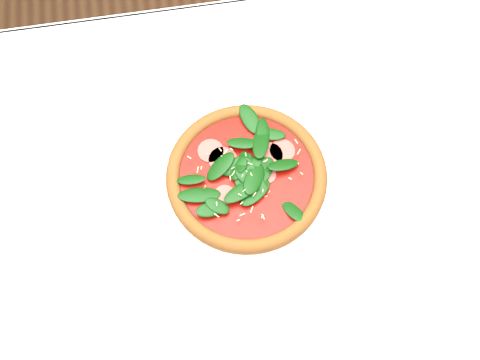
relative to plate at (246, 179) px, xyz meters
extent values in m
plane|color=brown|center=(-0.03, -0.01, -0.76)|extent=(6.00, 6.00, 0.00)
cube|color=silver|center=(-0.03, -0.01, -0.03)|extent=(1.20, 0.80, 0.04)
cylinder|color=#482B1C|center=(-0.57, 0.33, -0.40)|extent=(0.06, 0.06, 0.71)
cylinder|color=#482B1C|center=(0.51, 0.33, -0.40)|extent=(0.06, 0.06, 0.71)
cube|color=silver|center=(-0.03, 0.39, -0.12)|extent=(1.20, 0.01, 0.22)
cylinder|color=white|center=(0.00, 0.00, 0.00)|extent=(0.32, 0.32, 0.01)
torus|color=white|center=(0.00, 0.00, 0.00)|extent=(0.32, 0.32, 0.01)
cylinder|color=brown|center=(0.00, 0.00, 0.01)|extent=(0.32, 0.32, 0.01)
torus|color=#AD6328|center=(0.00, 0.00, 0.02)|extent=(0.32, 0.32, 0.02)
cylinder|color=#970F05|center=(0.00, 0.00, 0.02)|extent=(0.27, 0.27, 0.00)
cylinder|color=#9C443E|center=(0.00, 0.00, 0.02)|extent=(0.23, 0.23, 0.00)
ellipsoid|color=#093209|center=(0.00, 0.00, 0.03)|extent=(0.25, 0.25, 0.02)
cylinder|color=beige|center=(0.00, 0.00, 0.03)|extent=(0.23, 0.23, 0.00)
cylinder|color=white|center=(0.40, 0.31, 0.00)|extent=(0.15, 0.15, 0.01)
torus|color=white|center=(0.40, 0.31, 0.00)|extent=(0.15, 0.15, 0.01)
camera|label=1|loc=(-0.07, -0.36, 0.83)|focal=40.00mm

